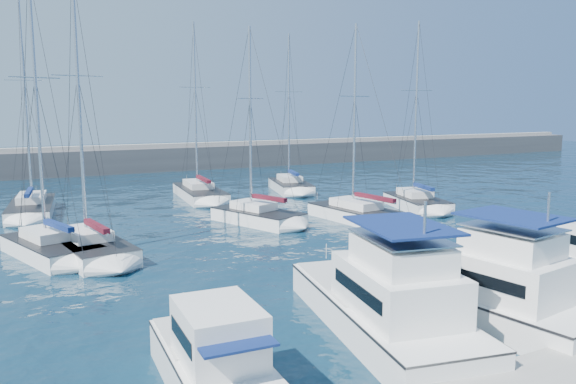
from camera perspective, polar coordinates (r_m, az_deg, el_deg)
name	(u,v)px	position (r m, az deg, el deg)	size (l,w,h in m)	color
ground	(367,281)	(27.26, 8.01, -8.93)	(220.00, 220.00, 0.00)	black
breakwater	(130,163)	(74.97, -15.77, 2.83)	(160.00, 6.00, 4.45)	#424244
motor_yacht_port_outer	(214,362)	(16.95, -7.52, -16.72)	(2.85, 6.23, 3.20)	white
motor_yacht_port_inner	(386,304)	(20.93, 9.95, -11.19)	(5.58, 11.04, 4.69)	white
motor_yacht_stbd_inner	(487,292)	(23.20, 19.57, -9.57)	(4.89, 9.80, 4.69)	white
sailboat_mid_a	(51,247)	(33.63, -22.95, -5.20)	(5.02, 7.64, 15.64)	white
sailboat_mid_b	(91,247)	(32.91, -19.42, -5.30)	(4.11, 7.87, 15.82)	white
sailboat_mid_c	(258,216)	(39.93, -3.12, -2.44)	(5.12, 7.51, 14.03)	white
sailboat_mid_d	(360,214)	(40.86, 7.36, -2.28)	(4.26, 8.86, 14.31)	white
sailboat_mid_e	(417,202)	(46.78, 12.93, -1.00)	(4.74, 7.45, 15.25)	white
sailboat_back_a	(32,208)	(47.44, -24.59, -1.45)	(4.21, 9.35, 16.42)	white
sailboat_back_b	(200,193)	(51.35, -8.97, -0.07)	(4.09, 9.66, 15.98)	white
sailboat_back_c	(290,186)	(55.15, 0.25, 0.65)	(4.85, 7.94, 15.53)	white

